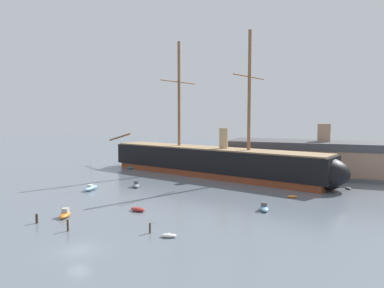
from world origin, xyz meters
TOP-DOWN VIEW (x-y plane):
  - ground_plane at (0.00, 0.00)m, footprint 400.00×400.00m
  - tall_ship at (-2.81, 54.85)m, footprint 73.34×25.67m
  - motorboat_foreground_left at (-11.11, 10.16)m, footprint 2.54×3.60m
  - dinghy_foreground_right at (7.78, 8.13)m, footprint 2.25×1.46m
  - dinghy_near_centre at (-2.50, 17.47)m, footprint 2.81×1.40m
  - sailboat_mid_left at (-20.40, 28.07)m, footprint 2.34×5.12m
  - motorboat_mid_right at (16.66, 25.81)m, footprint 2.31×3.51m
  - motorboat_alongside_bow at (-13.17, 34.40)m, footprint 2.99×3.52m
  - dinghy_alongside_stern at (19.90, 37.18)m, footprint 2.16×1.49m
  - dinghy_far_left at (-28.62, 57.22)m, footprint 3.05×2.72m
  - dinghy_far_right at (30.01, 49.93)m, footprint 1.63×1.95m
  - motorboat_distant_centre at (0.35, 65.78)m, footprint 3.24×5.13m
  - mooring_piling_nearest at (-12.76, 6.17)m, footprint 0.36×0.36m
  - mooring_piling_left_pair at (-6.04, 5.09)m, footprint 0.28×0.28m
  - mooring_piling_right_pair at (4.71, 8.66)m, footprint 0.29×0.29m
  - dockside_warehouse_right at (23.04, 68.03)m, footprint 51.43×19.03m
  - seagull_in_flight at (10.04, 26.53)m, footprint 1.04×0.41m

SIDE VIEW (x-z plane):
  - ground_plane at x=0.00m, z-range 0.00..0.00m
  - dinghy_far_right at x=30.01m, z-range 0.00..0.43m
  - dinghy_alongside_stern at x=19.90m, z-range 0.00..0.47m
  - dinghy_foreground_right at x=7.78m, z-range 0.00..0.49m
  - dinghy_near_centre at x=-2.50m, z-range 0.00..0.65m
  - dinghy_far_left at x=-28.62m, z-range 0.00..0.68m
  - motorboat_mid_right at x=16.66m, z-range -0.20..1.16m
  - motorboat_alongside_bow at x=-13.17m, z-range -0.21..1.18m
  - motorboat_foreground_left at x=-11.11m, z-range -0.21..1.19m
  - sailboat_mid_left at x=-20.40m, z-range -2.67..3.75m
  - mooring_piling_nearest at x=-12.76m, z-range 0.00..1.38m
  - mooring_piling_right_pair at x=4.71m, z-range 0.00..1.39m
  - motorboat_distant_centre at x=0.35m, z-range -0.30..1.70m
  - mooring_piling_left_pair at x=-6.04m, z-range 0.00..1.59m
  - tall_ship at x=-2.81m, z-range -14.13..21.85m
  - dockside_warehouse_right at x=23.04m, z-range -2.41..11.23m
  - seagull_in_flight at x=10.04m, z-range 13.32..13.45m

